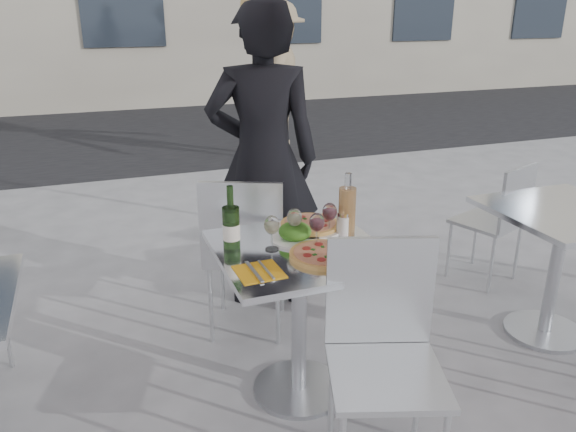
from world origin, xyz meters
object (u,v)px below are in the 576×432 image
object	(u,v)px
chair_near	(383,341)
wineglass_white_a	(272,226)
napkin_right	(370,255)
pedestrian_b	(275,82)
side_chair_rfar	(500,214)
salad_plate	(295,233)
side_table_right	(559,246)
wineglass_red_b	(330,213)
woman_diner	(263,160)
pizza_near	(324,254)
wine_bottle	(231,226)
sugar_shaker	(343,223)
carafe	(347,209)
napkin_left	(259,271)
main_table	(299,291)
wineglass_white_b	(294,219)
chair_far	(245,245)
wineglass_red_a	(317,223)
pizza_far	(310,225)

from	to	relation	value
chair_near	wineglass_white_a	xyz separation A→B (m)	(-0.27, 0.53, 0.31)
napkin_right	pedestrian_b	bearing A→B (deg)	61.87
side_chair_rfar	salad_plate	size ratio (longest dim) A/B	3.74
side_table_right	wineglass_red_b	distance (m)	1.36
woman_diner	pizza_near	size ratio (longest dim) A/B	6.07
wine_bottle	napkin_right	xyz separation A→B (m)	(0.54, -0.25, -0.11)
wine_bottle	sugar_shaker	distance (m)	0.54
carafe	napkin_left	size ratio (longest dim) A/B	1.45
wineglass_white_a	napkin_right	size ratio (longest dim) A/B	0.72
pizza_near	sugar_shaker	bearing A→B (deg)	47.73
side_table_right	wineglass_red_b	size ratio (longest dim) A/B	4.76
main_table	woman_diner	distance (m)	1.03
napkin_right	woman_diner	bearing A→B (deg)	81.61
sugar_shaker	wineglass_white_b	bearing A→B (deg)	-178.76
woman_diner	napkin_right	distance (m)	1.14
chair_near	chair_far	bearing A→B (deg)	121.51
sugar_shaker	napkin_right	distance (m)	0.27
carafe	wineglass_red_a	size ratio (longest dim) A/B	1.84
carafe	pizza_far	bearing A→B (deg)	142.11
pizza_near	carafe	distance (m)	0.31
napkin_left	side_table_right	bearing A→B (deg)	3.11
pizza_near	pedestrian_b	bearing A→B (deg)	73.86
side_chair_rfar	wine_bottle	bearing A→B (deg)	-4.33
pizza_near	napkin_left	xyz separation A→B (m)	(-0.31, -0.05, -0.01)
main_table	woman_diner	bearing A→B (deg)	81.97
wineglass_white_b	wine_bottle	bearing A→B (deg)	-179.13
salad_plate	wineglass_red_b	distance (m)	0.19
pizza_far	wineglass_white_b	world-z (taller)	wineglass_white_b
carafe	wineglass_white_a	size ratio (longest dim) A/B	1.84
chair_near	wineglass_red_a	xyz separation A→B (m)	(-0.07, 0.50, 0.31)
chair_near	wine_bottle	world-z (taller)	wine_bottle
carafe	wineglass_white_b	world-z (taller)	carafe
chair_near	sugar_shaker	size ratio (longest dim) A/B	8.69
main_table	side_chair_rfar	bearing A→B (deg)	21.02
sugar_shaker	wineglass_white_a	distance (m)	0.38
sugar_shaker	napkin_right	size ratio (longest dim) A/B	0.49
pedestrian_b	sugar_shaker	distance (m)	4.32
wineglass_white_b	sugar_shaker	bearing A→B (deg)	1.24
main_table	carafe	world-z (taller)	carafe
napkin_right	side_chair_rfar	bearing A→B (deg)	15.74
sugar_shaker	wineglass_white_b	distance (m)	0.25
wineglass_white_a	chair_far	bearing A→B (deg)	87.82
side_chair_rfar	pedestrian_b	size ratio (longest dim) A/B	0.44
napkin_left	sugar_shaker	bearing A→B (deg)	24.85
sugar_shaker	wineglass_red_b	bearing A→B (deg)	169.55
woman_diner	napkin_left	xyz separation A→B (m)	(-0.37, -1.11, -0.15)
woman_diner	pizza_far	xyz separation A→B (m)	(-0.00, -0.74, -0.14)
side_table_right	sugar_shaker	distance (m)	1.28
wineglass_red_a	wineglass_white_b	bearing A→B (deg)	130.50
wineglass_red_b	wineglass_white_b	bearing A→B (deg)	-174.40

